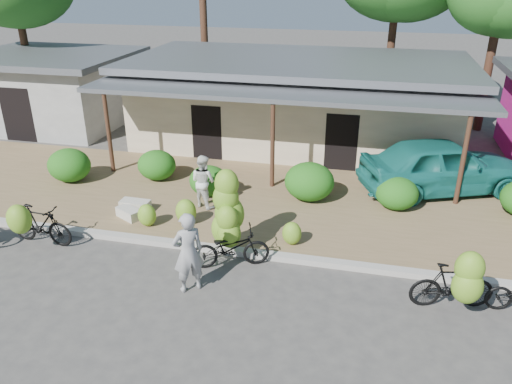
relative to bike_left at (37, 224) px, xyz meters
The scene contains 21 objects.
ground 5.29m from the bike_left, 13.74° to the right, with size 100.00×100.00×0.00m, color #413F3D.
sidewalk 6.36m from the bike_left, 36.37° to the left, with size 60.00×6.00×0.12m, color olive.
curb 5.18m from the bike_left, ahead, with size 60.00×0.25×0.15m, color #A8A399.
shop_main 11.00m from the bike_left, 62.24° to the left, with size 13.00×8.50×3.35m.
shop_grey 11.44m from the bike_left, 121.21° to the left, with size 7.00×6.00×3.15m.
hedge_0 4.02m from the bike_left, 110.93° to the left, with size 1.40×1.26×1.09m, color #255B14.
hedge_1 4.72m from the bike_left, 74.21° to the left, with size 1.27×1.14×0.99m, color #255B14.
hedge_2 5.02m from the bike_left, 48.19° to the left, with size 1.20×1.08×0.94m, color #255B14.
hedge_3 7.60m from the bike_left, 32.86° to the left, with size 1.49×1.34×1.16m, color #255B14.
hedge_4 9.83m from the bike_left, 24.59° to the left, with size 1.22×1.10×0.95m, color #255B14.
bike_left is the anchor object (origin of this frame).
bike_center 4.96m from the bike_left, ahead, with size 1.99×1.49×2.28m.
bike_right 10.02m from the bike_left, ahead, with size 1.82×1.32×1.70m.
loose_banana_a 2.75m from the bike_left, 31.58° to the left, with size 0.51×0.43×0.64m, color #83B82E.
loose_banana_b 3.79m from the bike_left, 28.44° to the left, with size 0.58×0.49×0.72m, color #83B82E.
loose_banana_c 6.47m from the bike_left, 12.18° to the left, with size 0.49×0.42×0.61m, color #83B82E.
sack_near 2.77m from the bike_left, 54.38° to the left, with size 0.85×0.40×0.30m, color beige.
sack_far 2.42m from the bike_left, 46.93° to the left, with size 0.75×0.38×0.28m, color beige.
vendor 4.53m from the bike_left, 11.75° to the right, with size 0.69×0.46×1.90m, color #959595.
bystander 4.55m from the bike_left, 40.60° to the left, with size 0.77×0.60×1.58m, color white.
teal_van 11.75m from the bike_left, 28.92° to the left, with size 2.02×5.03×1.71m, color #19716A.
Camera 1 is at (2.89, -8.33, 6.60)m, focal length 35.00 mm.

